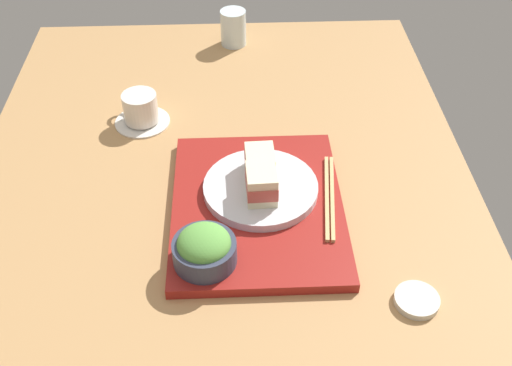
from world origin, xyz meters
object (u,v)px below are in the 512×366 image
object	(u,v)px
sandwich_plate	(261,188)
coffee_cup	(140,110)
sandwich_far	(260,163)
drinking_glass	(233,28)
salad_bowl	(204,248)
sandwich_near	(261,184)
small_sauce_dish	(417,300)
chopsticks_pair	(329,197)

from	to	relation	value
sandwich_plate	coffee_cup	size ratio (longest dim) A/B	1.79
sandwich_far	drinking_glass	size ratio (longest dim) A/B	0.75
sandwich_plate	salad_bowl	size ratio (longest dim) A/B	2.01
sandwich_near	drinking_glass	bearing A→B (deg)	3.74
coffee_cup	drinking_glass	world-z (taller)	drinking_glass
sandwich_plate	drinking_glass	bearing A→B (deg)	3.95
sandwich_near	drinking_glass	xyz separation A→B (cm)	(63.55, 4.15, -2.15)
sandwich_far	small_sauce_dish	xyz separation A→B (cm)	(-28.68, -23.99, -5.79)
sandwich_far	salad_bowl	xyz separation A→B (cm)	(-20.00, 10.17, -1.31)
coffee_cup	drinking_glass	bearing A→B (deg)	-31.33
drinking_glass	chopsticks_pair	bearing A→B (deg)	-164.89
sandwich_near	sandwich_far	distance (cm)	6.40
sandwich_plate	sandwich_far	world-z (taller)	sandwich_far
small_sauce_dish	sandwich_far	bearing A→B (deg)	39.91
sandwich_plate	coffee_cup	distance (cm)	36.14
sandwich_plate	salad_bowl	distance (cm)	19.76
drinking_glass	small_sauce_dish	world-z (taller)	drinking_glass
sandwich_plate	chopsticks_pair	world-z (taller)	sandwich_plate
salad_bowl	drinking_glass	xyz separation A→B (cm)	(77.17, -5.99, -0.48)
sandwich_plate	sandwich_near	world-z (taller)	sandwich_near
small_sauce_dish	drinking_glass	bearing A→B (deg)	18.17
sandwich_near	drinking_glass	world-z (taller)	sandwich_near
sandwich_plate	coffee_cup	xyz separation A→B (cm)	(26.06, 25.04, 0.41)
sandwich_far	drinking_glass	xyz separation A→B (cm)	(57.16, 4.18, -1.80)
sandwich_far	sandwich_plate	bearing A→B (deg)	179.74
sandwich_plate	drinking_glass	world-z (taller)	drinking_glass
sandwich_near	chopsticks_pair	world-z (taller)	sandwich_near
small_sauce_dish	coffee_cup	bearing A→B (deg)	43.58
sandwich_near	sandwich_far	xyz separation A→B (cm)	(6.39, -0.03, -0.35)
sandwich_plate	coffee_cup	world-z (taller)	coffee_cup
salad_bowl	chopsticks_pair	size ratio (longest dim) A/B	0.47
sandwich_near	salad_bowl	xyz separation A→B (cm)	(-13.62, 10.14, -1.67)
drinking_glass	small_sauce_dish	size ratio (longest dim) A/B	1.26
sandwich_near	salad_bowl	size ratio (longest dim) A/B	0.67
salad_bowl	chopsticks_pair	world-z (taller)	salad_bowl
coffee_cup	salad_bowl	bearing A→B (deg)	-160.85
sandwich_near	coffee_cup	size ratio (longest dim) A/B	0.60
sandwich_far	chopsticks_pair	distance (cm)	14.51
coffee_cup	small_sauce_dish	world-z (taller)	coffee_cup
drinking_glass	sandwich_plate	bearing A→B (deg)	-176.05
small_sauce_dish	salad_bowl	bearing A→B (deg)	75.75
drinking_glass	small_sauce_dish	xyz separation A→B (cm)	(-85.84, -28.17, -3.99)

